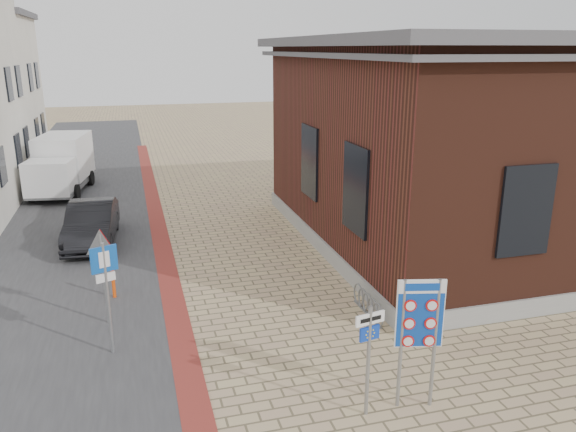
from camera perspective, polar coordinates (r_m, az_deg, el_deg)
ground at (r=11.90m, az=0.29°, el=-16.12°), size 120.00×120.00×0.00m
road_strip at (r=25.58m, az=-21.40°, el=0.94°), size 7.00×60.00×0.02m
curb_strip at (r=20.65m, az=-12.88°, el=-1.90°), size 0.60×40.00×0.02m
brick_building at (r=20.57m, az=19.47°, el=7.47°), size 13.00×13.00×6.80m
bike_rack at (r=14.39m, az=8.11°, el=-8.93°), size 0.08×1.80×0.60m
sedan at (r=20.33m, az=-19.32°, el=-0.70°), size 1.78×4.35×1.40m
box_truck at (r=27.93m, az=-22.06°, el=4.90°), size 2.71×5.16×2.57m
border_sign at (r=10.47m, az=13.24°, el=-9.96°), size 0.86×0.25×2.55m
essen_sign at (r=10.26m, az=8.22°, el=-12.87°), size 0.58×0.15×2.17m
parking_sign at (r=12.53m, az=-18.02°, el=-6.13°), size 0.54×0.24×2.57m
yield_sign at (r=13.93m, az=-18.38°, el=-3.70°), size 0.82×0.30×2.36m
bollard at (r=15.76m, az=-17.34°, el=-6.28°), size 0.10×0.10×1.00m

